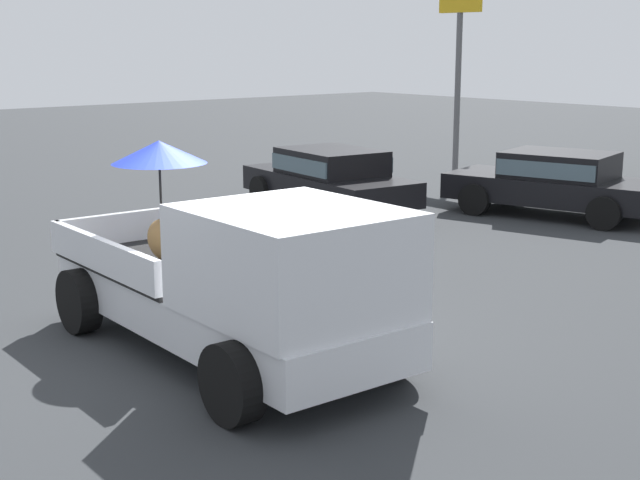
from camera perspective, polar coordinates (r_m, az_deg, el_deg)
name	(u,v)px	position (r m, az deg, el deg)	size (l,w,h in m)	color
ground_plane	(223,353)	(10.59, -6.15, -7.09)	(80.00, 80.00, 0.00)	#2D3033
pickup_truck_main	(242,280)	(9.96, -4.97, -2.50)	(5.11, 2.39, 2.35)	black
parked_sedan_near	(556,180)	(19.21, 14.67, 3.67)	(4.61, 2.82, 1.33)	black
parked_sedan_far	(330,177)	(19.09, 0.62, 4.02)	(4.47, 2.33, 1.33)	black
motel_sign	(459,37)	(24.81, 8.79, 12.53)	(1.40, 0.16, 5.18)	#59595B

